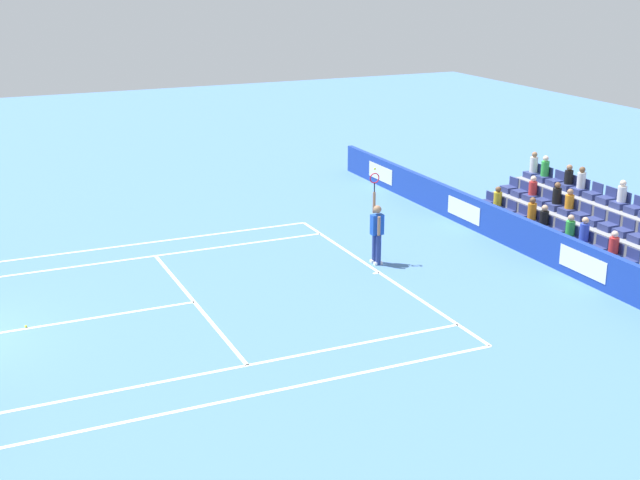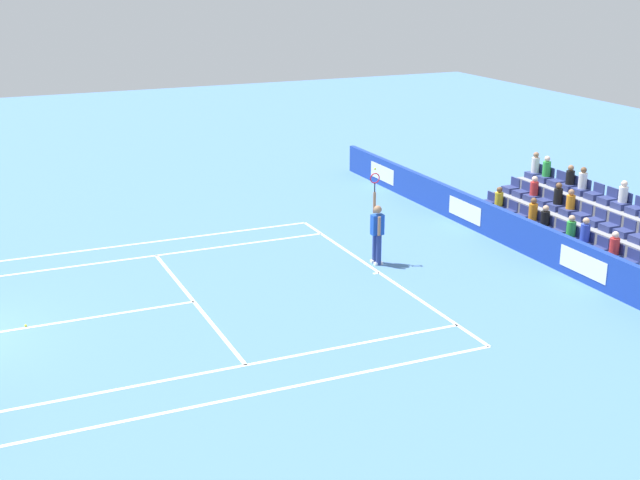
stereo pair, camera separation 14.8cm
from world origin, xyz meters
name	(u,v)px [view 2 (the right image)]	position (x,y,z in m)	size (l,w,h in m)	color
line_baseline	(379,273)	(0.00, -11.89, 0.00)	(10.97, 0.10, 0.01)	white
line_service	(194,302)	(0.00, -6.40, 0.00)	(8.23, 0.10, 0.01)	white
line_centre_service	(69,321)	(0.00, -3.20, 0.00)	(0.10, 6.40, 0.01)	white
line_singles_sideline_left	(141,257)	(4.12, -5.95, 0.00)	(0.10, 11.89, 0.01)	white
line_singles_sideline_right	(226,369)	(-4.12, -5.95, 0.00)	(0.10, 11.89, 0.01)	white
line_doubles_sideline_left	(132,245)	(5.49, -5.95, 0.00)	(0.10, 11.89, 0.01)	white
line_doubles_sideline_right	(247,396)	(-5.49, -5.95, 0.00)	(0.10, 11.89, 0.01)	white
line_centre_mark	(376,273)	(0.00, -11.79, 0.00)	(0.10, 0.20, 0.01)	white
sponsor_barrier	(521,234)	(0.00, -16.77, 0.54)	(23.74, 0.22, 1.08)	#193899
tennis_player	(377,231)	(0.77, -12.19, 0.99)	(0.53, 0.36, 2.85)	navy
stadium_stand	(581,225)	(0.00, -19.08, 0.57)	(7.44, 2.85, 2.19)	gray
loose_tennis_ball	(26,326)	(0.08, -2.18, 0.03)	(0.07, 0.07, 0.07)	#D1E533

